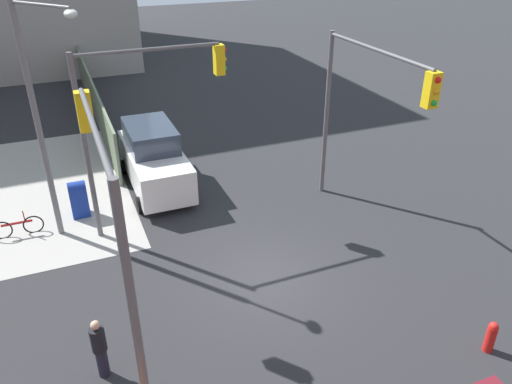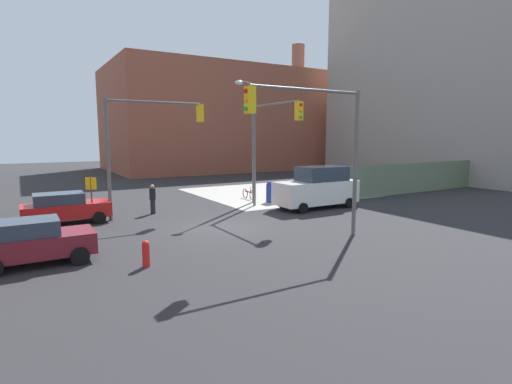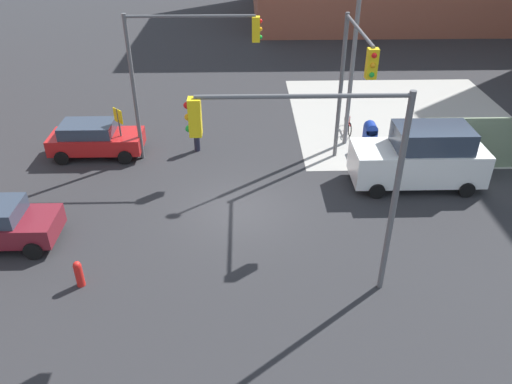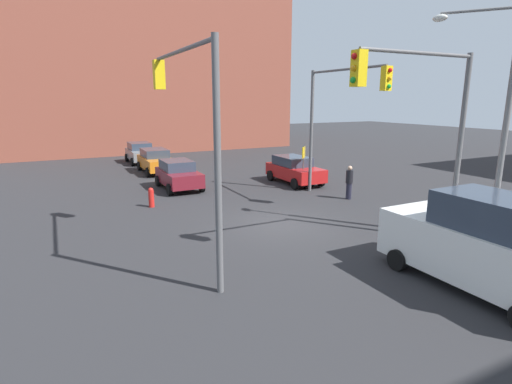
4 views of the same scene
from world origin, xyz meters
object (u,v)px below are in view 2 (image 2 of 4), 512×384
fire_hydrant (146,253)px  mailbox_blue (272,191)px  bicycle_leaning_on_fence (249,194)px  traffic_signal_se_corner (317,133)px  van_white_delivery (318,188)px  coupe_red (65,208)px  traffic_signal_nw_corner (148,134)px  smokestack (297,107)px  street_lamp_corner (252,133)px  coupe_maroon (33,241)px  pedestrian_crossing (153,199)px  traffic_signal_ne_corner (271,135)px

fire_hydrant → mailbox_blue: bearing=39.4°
mailbox_blue → bicycle_leaning_on_fence: size_ratio=0.82×
traffic_signal_se_corner → van_white_delivery: (5.28, 6.30, -3.37)m
traffic_signal_se_corner → coupe_red: traffic_signal_se_corner is taller
traffic_signal_nw_corner → traffic_signal_se_corner: size_ratio=1.00×
traffic_signal_se_corner → bicycle_leaning_on_fence: bearing=74.0°
mailbox_blue → fire_hydrant: bearing=-140.6°
smokestack → street_lamp_corner: smokestack is taller
traffic_signal_nw_corner → coupe_maroon: (-5.99, -6.40, -3.80)m
van_white_delivery → street_lamp_corner: bearing=124.9°
smokestack → pedestrian_crossing: (-28.78, -24.80, -7.82)m
mailbox_blue → bicycle_leaning_on_fence: (-0.60, 2.20, -0.42)m
traffic_signal_se_corner → traffic_signal_ne_corner: (2.25, 7.09, -0.05)m
coupe_red → van_white_delivery: (14.24, -3.06, 0.44)m
coupe_maroon → van_white_delivery: bearing=13.1°
fire_hydrant → traffic_signal_nw_corner: bearing=73.0°
traffic_signal_ne_corner → bicycle_leaning_on_fence: bearing=76.6°
street_lamp_corner → fire_hydrant: bearing=-135.4°
traffic_signal_nw_corner → van_white_delivery: bearing=-15.3°
traffic_signal_nw_corner → fire_hydrant: 10.00m
coupe_maroon → mailbox_blue: bearing=25.4°
traffic_signal_nw_corner → mailbox_blue: 9.39m
traffic_signal_nw_corner → van_white_delivery: size_ratio=1.20×
smokestack → street_lamp_corner: 33.04m
smokestack → street_lamp_corner: size_ratio=2.18×
traffic_signal_ne_corner → mailbox_blue: size_ratio=4.55×
traffic_signal_se_corner → fire_hydrant: bearing=177.6°
traffic_signal_nw_corner → traffic_signal_ne_corner: same height
coupe_maroon → bicycle_leaning_on_fence: bearing=33.2°
street_lamp_corner → coupe_maroon: (-13.23, -7.48, -3.86)m
fire_hydrant → coupe_maroon: coupe_maroon is taller
coupe_maroon → bicycle_leaning_on_fence: coupe_maroon is taller
traffic_signal_se_corner → bicycle_leaning_on_fence: size_ratio=3.71×
traffic_signal_ne_corner → coupe_maroon: traffic_signal_ne_corner is taller
traffic_signal_se_corner → coupe_red: size_ratio=1.55×
mailbox_blue → fire_hydrant: 14.50m
pedestrian_crossing → smokestack: bearing=-126.7°
traffic_signal_nw_corner → traffic_signal_se_corner: (4.59, -9.00, 0.01)m
traffic_signal_se_corner → bicycle_leaning_on_fence: traffic_signal_se_corner is taller
traffic_signal_se_corner → mailbox_blue: size_ratio=4.55×
street_lamp_corner → pedestrian_crossing: bearing=-176.9°
mailbox_blue → traffic_signal_se_corner: bearing=-112.6°
street_lamp_corner → coupe_red: 12.25m
smokestack → traffic_signal_se_corner: size_ratio=2.68×
fire_hydrant → smokestack: bearing=47.1°
traffic_signal_ne_corner → coupe_red: bearing=168.5°
traffic_signal_se_corner → bicycle_leaning_on_fence: (3.35, 11.70, -4.31)m
mailbox_blue → coupe_red: (-12.90, -0.14, 0.08)m
street_lamp_corner → van_white_delivery: street_lamp_corner is taller
traffic_signal_se_corner → traffic_signal_ne_corner: size_ratio=1.00×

